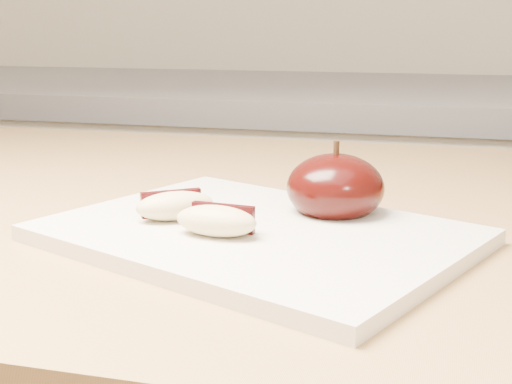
# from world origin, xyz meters

# --- Properties ---
(back_cabinet) EXTENTS (2.40, 0.62, 0.94)m
(back_cabinet) POSITION_xyz_m (0.00, 1.20, 0.47)
(back_cabinet) COLOR silver
(back_cabinet) RESTS_ON ground
(cutting_board) EXTENTS (0.33, 0.29, 0.01)m
(cutting_board) POSITION_xyz_m (0.02, 0.38, 0.91)
(cutting_board) COLOR silver
(cutting_board) RESTS_ON island_counter
(apple_half) EXTENTS (0.09, 0.09, 0.06)m
(apple_half) POSITION_xyz_m (0.06, 0.44, 0.93)
(apple_half) COLOR black
(apple_half) RESTS_ON cutting_board
(apple_wedge_a) EXTENTS (0.06, 0.05, 0.02)m
(apple_wedge_a) POSITION_xyz_m (-0.04, 0.39, 0.92)
(apple_wedge_a) COLOR beige
(apple_wedge_a) RESTS_ON cutting_board
(apple_wedge_b) EXTENTS (0.06, 0.03, 0.02)m
(apple_wedge_b) POSITION_xyz_m (-0.00, 0.36, 0.92)
(apple_wedge_b) COLOR beige
(apple_wedge_b) RESTS_ON cutting_board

